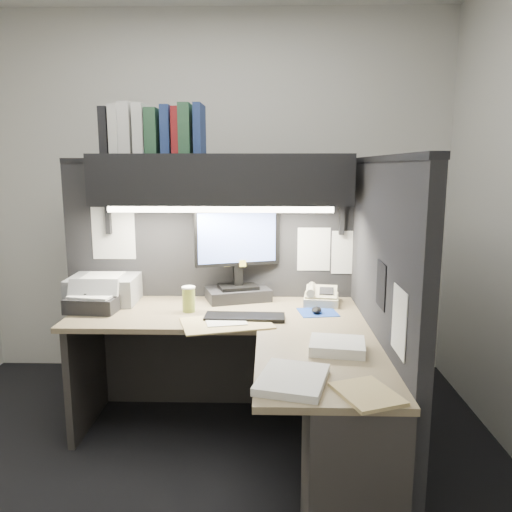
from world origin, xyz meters
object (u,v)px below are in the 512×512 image
printer (105,289)px  coffee_cup (189,300)px  notebook_stack (95,303)px  overhead_shelf (222,179)px  telephone (321,297)px  monitor (238,264)px  desk (272,401)px  keyboard (245,317)px

printer → coffee_cup: bearing=-21.8°
printer → notebook_stack: bearing=-91.6°
printer → notebook_stack: 0.20m
overhead_shelf → notebook_stack: size_ratio=5.27×
telephone → coffee_cup: coffee_cup is taller
overhead_shelf → coffee_cup: (-0.19, -0.20, -0.70)m
printer → notebook_stack: size_ratio=1.41×
monitor → desk: bearing=-93.1°
monitor → printer: bearing=166.2°
telephone → overhead_shelf: bearing=-173.8°
desk → telephone: size_ratio=7.73×
monitor → notebook_stack: size_ratio=2.00×
monitor → overhead_shelf: bearing=-160.4°
coffee_cup → overhead_shelf: bearing=46.7°
monitor → notebook_stack: 0.90m
desk → overhead_shelf: bearing=111.8°
keyboard → printer: 0.97m
printer → notebook_stack: printer is taller
keyboard → coffee_cup: coffee_cup is taller
overhead_shelf → printer: size_ratio=3.73×
monitor → printer: size_ratio=1.41×
printer → notebook_stack: (-0.00, -0.20, -0.04)m
monitor → coffee_cup: monitor is taller
printer → desk: bearing=-37.4°
coffee_cup → printer: 0.60m
desk → keyboard: (-0.15, 0.41, 0.30)m
coffee_cup → printer: printer is taller
overhead_shelf → telephone: size_ratio=7.05×
notebook_stack → telephone: bearing=7.2°
telephone → desk: bearing=-105.5°
monitor → telephone: monitor is taller
coffee_cup → printer: bearing=159.8°
monitor → keyboard: size_ratio=1.31×
overhead_shelf → notebook_stack: overhead_shelf is taller
overhead_shelf → keyboard: 0.84m
overhead_shelf → keyboard: size_ratio=3.44×
keyboard → telephone: 0.57m
overhead_shelf → telephone: overhead_shelf is taller
overhead_shelf → monitor: (0.09, 0.07, -0.54)m
notebook_stack → keyboard: bearing=-9.5°
monitor → keyboard: bearing=-98.9°
keyboard → notebook_stack: bearing=172.1°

